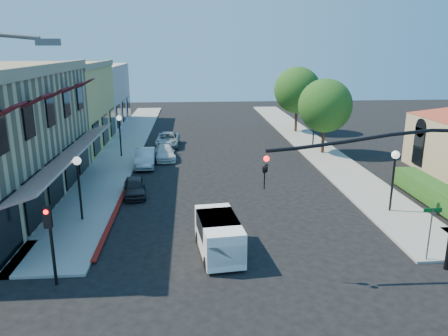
{
  "coord_description": "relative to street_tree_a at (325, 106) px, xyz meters",
  "views": [
    {
      "loc": [
        -2.58,
        -14.28,
        9.04
      ],
      "look_at": [
        -0.82,
        8.73,
        2.6
      ],
      "focal_mm": 35.0,
      "sensor_mm": 36.0,
      "label": 1
    }
  ],
  "objects": [
    {
      "name": "lamppost_left_far",
      "position": [
        -17.3,
        0.0,
        -1.46
      ],
      "size": [
        0.44,
        0.44,
        3.57
      ],
      "color": "black",
      "rests_on": "ground"
    },
    {
      "name": "lamppost_right_near",
      "position": [
        -0.3,
        -14.0,
        -1.46
      ],
      "size": [
        0.44,
        0.44,
        3.57
      ],
      "color": "black",
      "rests_on": "ground"
    },
    {
      "name": "ground",
      "position": [
        -8.8,
        -22.0,
        -4.19
      ],
      "size": [
        120.0,
        120.0,
        0.0
      ],
      "primitive_type": "plane",
      "color": "black",
      "rests_on": "ground"
    },
    {
      "name": "lamppost_right_far",
      "position": [
        -0.3,
        2.0,
        -1.46
      ],
      "size": [
        0.44,
        0.44,
        3.57
      ],
      "color": "black",
      "rests_on": "ground"
    },
    {
      "name": "yellow_stucco_building",
      "position": [
        -24.3,
        4.0,
        -0.39
      ],
      "size": [
        10.0,
        12.0,
        7.6
      ],
      "primitive_type": "cube",
      "color": "tan",
      "rests_on": "ground"
    },
    {
      "name": "parked_car_d",
      "position": [
        -13.6,
        4.0,
        -3.56
      ],
      "size": [
        2.24,
        4.62,
        1.27
      ],
      "primitive_type": "imported",
      "rotation": [
        0.0,
        0.0,
        -0.03
      ],
      "color": "#A1A5A6",
      "rests_on": "ground"
    },
    {
      "name": "sidewalk_right",
      "position": [
        -0.05,
        5.0,
        -4.13
      ],
      "size": [
        3.5,
        50.0,
        0.12
      ],
      "primitive_type": "cube",
      "color": "gray",
      "rests_on": "ground"
    },
    {
      "name": "parked_car_c",
      "position": [
        -13.6,
        -0.93,
        -3.63
      ],
      "size": [
        2.04,
        4.05,
        1.13
      ],
      "primitive_type": "imported",
      "rotation": [
        0.0,
        0.0,
        0.12
      ],
      "color": "silver",
      "rests_on": "ground"
    },
    {
      "name": "secondary_signal",
      "position": [
        -16.8,
        -20.59,
        -1.88
      ],
      "size": [
        0.28,
        0.42,
        3.32
      ],
      "color": "black",
      "rests_on": "ground"
    },
    {
      "name": "sidewalk_left",
      "position": [
        -17.55,
        5.0,
        -4.13
      ],
      "size": [
        3.5,
        50.0,
        0.12
      ],
      "primitive_type": "cube",
      "color": "gray",
      "rests_on": "ground"
    },
    {
      "name": "parked_car_b",
      "position": [
        -15.0,
        -3.0,
        -3.51
      ],
      "size": [
        1.65,
        4.24,
        1.38
      ],
      "primitive_type": "imported",
      "rotation": [
        0.0,
        0.0,
        0.05
      ],
      "color": "#B6B8BC",
      "rests_on": "ground"
    },
    {
      "name": "hedge",
      "position": [
        2.9,
        -13.0,
        -4.19
      ],
      "size": [
        1.4,
        8.0,
        1.1
      ],
      "primitive_type": "cube",
      "color": "#224F16",
      "rests_on": "ground"
    },
    {
      "name": "parked_car_a",
      "position": [
        -15.0,
        -10.0,
        -3.63
      ],
      "size": [
        1.74,
        3.44,
        1.12
      ],
      "primitive_type": "imported",
      "rotation": [
        0.0,
        0.0,
        0.13
      ],
      "color": "black",
      "rests_on": "ground"
    },
    {
      "name": "street_name_sign",
      "position": [
        -1.3,
        -19.8,
        -2.5
      ],
      "size": [
        0.8,
        0.06,
        2.5
      ],
      "color": "#595B5E",
      "rests_on": "ground"
    },
    {
      "name": "signal_mast_arm",
      "position": [
        -2.94,
        -20.5,
        -0.11
      ],
      "size": [
        8.01,
        0.39,
        6.0
      ],
      "color": "black",
      "rests_on": "ground"
    },
    {
      "name": "street_tree_b",
      "position": [
        0.0,
        10.0,
        0.35
      ],
      "size": [
        4.94,
        4.94,
        7.02
      ],
      "color": "#382516",
      "rests_on": "ground"
    },
    {
      "name": "pink_stucco_building",
      "position": [
        -24.3,
        16.0,
        -0.69
      ],
      "size": [
        10.0,
        12.0,
        7.0
      ],
      "primitive_type": "cube",
      "color": "#C89E97",
      "rests_on": "ground"
    },
    {
      "name": "street_tree_a",
      "position": [
        0.0,
        0.0,
        0.0
      ],
      "size": [
        4.56,
        4.56,
        6.48
      ],
      "color": "#382516",
      "rests_on": "ground"
    },
    {
      "name": "curb_red_strip",
      "position": [
        -15.7,
        -14.0,
        -4.19
      ],
      "size": [
        0.25,
        10.0,
        0.06
      ],
      "primitive_type": "cube",
      "color": "maroon",
      "rests_on": "ground"
    },
    {
      "name": "lamppost_left_near",
      "position": [
        -17.3,
        -14.0,
        -1.46
      ],
      "size": [
        0.44,
        0.44,
        3.57
      ],
      "color": "black",
      "rests_on": "ground"
    },
    {
      "name": "white_van",
      "position": [
        -10.24,
        -18.42,
        -3.21
      ],
      "size": [
        2.09,
        4.01,
        1.7
      ],
      "color": "white",
      "rests_on": "ground"
    }
  ]
}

